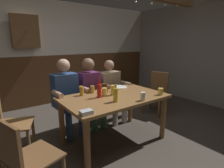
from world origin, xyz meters
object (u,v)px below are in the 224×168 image
person_0 (67,93)px  pint_glass_2 (161,91)px  chair_empty_near_right (157,91)px  pint_glass_4 (143,96)px  plate_0 (119,87)px  dining_table (114,103)px  person_2 (111,88)px  pint_glass_1 (104,92)px  chair_empty_near_left (7,123)px  condiment_caddy (86,112)px  pint_glass_6 (82,91)px  pint_glass_5 (113,90)px  pint_glass_0 (93,89)px  chair_empty_far_end (25,159)px  person_1 (91,89)px  pint_glass_3 (105,88)px  wall_dart_cabinet (25,31)px  bottle_1 (99,90)px  bottle_0 (116,95)px

person_0 → pint_glass_2: (1.07, -1.07, 0.09)m
chair_empty_near_right → pint_glass_4: bearing=106.7°
chair_empty_near_right → plate_0: bearing=77.0°
dining_table → person_2: size_ratio=1.29×
pint_glass_1 → chair_empty_near_right: bearing=11.5°
person_2 → chair_empty_near_left: bearing=6.2°
condiment_caddy → pint_glass_2: 1.29m
chair_empty_near_left → pint_glass_4: bearing=80.5°
pint_glass_2 → pint_glass_6: 1.20m
person_0 → chair_empty_near_left: bearing=8.7°
person_0 → pint_glass_4: person_0 is taller
pint_glass_6 → pint_glass_5: bearing=-33.5°
plate_0 → chair_empty_near_left: bearing=174.8°
chair_empty_near_right → pint_glass_0: (-1.64, -0.07, 0.31)m
person_2 → chair_empty_near_left: person_2 is taller
chair_empty_far_end → pint_glass_6: size_ratio=6.32×
person_1 → pint_glass_3: (0.01, -0.45, 0.12)m
pint_glass_2 → wall_dart_cabinet: size_ratio=0.15×
pint_glass_0 → pint_glass_2: size_ratio=1.08×
pint_glass_0 → pint_glass_3: bearing=-29.2°
plate_0 → wall_dart_cabinet: (-1.05, 1.94, 1.00)m
dining_table → person_2: 0.83m
person_0 → pint_glass_5: size_ratio=8.23×
pint_glass_6 → chair_empty_near_right: bearing=3.1°
person_0 → pint_glass_4: (0.65, -1.10, 0.10)m
person_1 → pint_glass_3: bearing=89.9°
condiment_caddy → bottle_1: size_ratio=0.51×
pint_glass_0 → condiment_caddy: bearing=-124.9°
pint_glass_2 → pint_glass_4: pint_glass_4 is taller
bottle_0 → pint_glass_0: 0.57m
bottle_0 → pint_glass_6: 0.58m
person_0 → pint_glass_3: size_ratio=8.68×
dining_table → chair_empty_near_right: bearing=15.8°
bottle_1 → pint_glass_4: bearing=-49.3°
person_0 → chair_empty_near_right: (1.93, -0.29, -0.22)m
pint_glass_5 → condiment_caddy: bearing=-147.8°
pint_glass_6 → pint_glass_2: bearing=-34.6°
pint_glass_5 → pint_glass_0: bearing=122.0°
chair_empty_near_right → bottle_0: 1.77m
plate_0 → bottle_1: bearing=-154.4°
dining_table → bottle_1: bearing=159.9°
pint_glass_2 → chair_empty_far_end: bearing=-178.4°
chair_empty_far_end → plate_0: bearing=97.1°
pint_glass_0 → wall_dart_cabinet: size_ratio=0.16×
plate_0 → bottle_1: 0.67m
pint_glass_0 → pint_glass_5: 0.35m
pint_glass_5 → bottle_1: bearing=175.6°
bottle_0 → wall_dart_cabinet: size_ratio=0.34×
bottle_1 → wall_dart_cabinet: wall_dart_cabinet is taller
person_0 → pint_glass_5: bearing=123.6°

